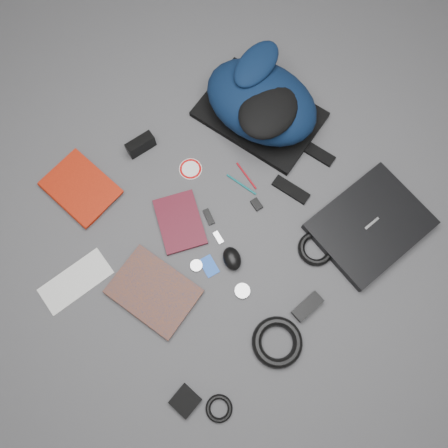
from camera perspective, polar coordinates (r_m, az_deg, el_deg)
ground at (r=1.60m, az=0.00°, el=-0.21°), size 4.00×4.00×0.00m
backpack at (r=1.70m, az=4.91°, el=15.64°), size 0.49×0.58×0.21m
laptop at (r=1.66m, az=18.54°, el=-0.12°), size 0.41×0.33×0.04m
textbook_red at (r=1.71m, az=-20.49°, el=2.12°), size 0.25×0.30×0.03m
comic_book at (r=1.55m, az=-11.55°, el=-11.75°), size 0.30×0.34×0.02m
envelope at (r=1.63m, az=-18.79°, el=-7.09°), size 0.26×0.13×0.00m
dvd_case at (r=1.60m, az=-5.78°, el=0.27°), size 0.21×0.25×0.02m
compact_camera at (r=1.71m, az=-10.83°, el=10.12°), size 0.11×0.04×0.06m
sticker_disc at (r=1.68m, az=-4.39°, el=7.18°), size 0.11×0.11×0.00m
pen_teal at (r=1.65m, az=2.28°, el=5.19°), size 0.05×0.13×0.01m
pen_red at (r=1.66m, az=2.95°, el=6.30°), size 0.01×0.13×0.01m
id_badge at (r=1.56m, az=-1.96°, el=-5.51°), size 0.05×0.08×0.00m
usb_black at (r=1.60m, az=-2.01°, el=0.95°), size 0.03×0.06×0.01m
usb_silver at (r=1.58m, az=-0.74°, el=-1.79°), size 0.02×0.05×0.01m
key_fob at (r=1.62m, az=4.27°, el=2.57°), size 0.03×0.05×0.01m
mouse at (r=1.54m, az=1.05°, el=-4.54°), size 0.08×0.10×0.05m
headphone_left at (r=1.56m, az=-3.63°, el=-5.44°), size 0.06×0.06×0.01m
headphone_right at (r=1.54m, az=2.41°, el=-8.72°), size 0.07×0.07×0.01m
cable_coil at (r=1.60m, az=11.88°, el=-3.16°), size 0.15×0.15×0.02m
power_brick at (r=1.55m, az=10.84°, el=-10.55°), size 0.12×0.06×0.03m
power_cord_coil at (r=1.52m, az=6.96°, el=-15.07°), size 0.18×0.18×0.03m
pouch at (r=1.53m, az=-5.10°, el=-22.03°), size 0.10×0.10×0.02m
earbud_coil at (r=1.53m, az=-0.65°, el=-22.95°), size 0.11×0.11×0.02m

